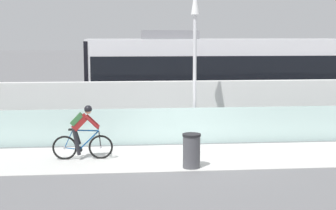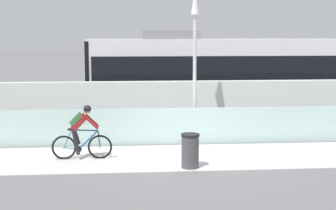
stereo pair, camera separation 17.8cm
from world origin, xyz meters
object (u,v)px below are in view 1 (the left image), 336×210
Objects in this scene: cyclist_on_bike at (82,133)px; lamp_post_antenna at (195,45)px; tram at (215,75)px; trash_bin at (191,151)px.

lamp_post_antenna reaches higher than cyclist_on_bike.
cyclist_on_bike is (-5.21, -6.85, -1.09)m from tram.
cyclist_on_bike is 4.90m from lamp_post_antenna.
tram is at bearing 71.43° from lamp_post_antenna.
lamp_post_antenna reaches higher than trash_bin.
trash_bin is at bearing -104.93° from tram.
tram is 6.25× the size of cyclist_on_bike.
lamp_post_antenna is 4.45m from trash_bin.
lamp_post_antenna is (3.63, 2.15, 2.49)m from cyclist_on_bike.
cyclist_on_bike is 1.84× the size of trash_bin.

